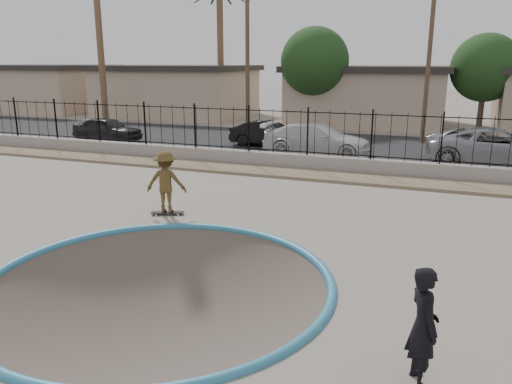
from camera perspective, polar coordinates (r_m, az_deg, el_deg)
The scene contains 23 objects.
ground at distance 22.09m, azimuth 6.88°, elevation 0.65°, with size 120.00×120.00×2.20m, color gray.
bowl_pit at distance 10.23m, azimuth -11.11°, elevation -10.11°, with size 6.84×6.84×1.80m, color #51453E, non-canonical shape.
coping_ring at distance 10.23m, azimuth -11.11°, elevation -10.11°, with size 7.04×7.04×0.20m, color teal.
rock_strip at distance 19.18m, azimuth 4.96°, elevation 2.08°, with size 42.00×1.60×0.11m, color #867158.
retaining_wall at distance 20.17m, azimuth 5.84°, elevation 3.40°, with size 42.00×0.45×0.60m, color gray.
fence at distance 19.97m, azimuth 5.93°, elevation 6.78°, with size 40.00×0.04×1.80m.
street at distance 26.65m, azimuth 9.57°, elevation 5.44°, with size 90.00×8.00×0.04m, color black.
house_west_far at distance 48.41m, azimuth -22.82°, elevation 10.97°, with size 10.60×8.60×3.90m.
house_west at distance 40.67m, azimuth -9.05°, elevation 11.40°, with size 11.60×8.60×3.90m.
house_center at distance 35.76m, azimuth 12.77°, elevation 10.78°, with size 10.60×8.60×3.90m.
palm_left at distance 36.47m, azimuth -17.73°, elevation 19.96°, with size 2.30×2.30×11.30m.
palm_mid at distance 36.18m, azimuth -4.14°, elevation 18.61°, with size 2.30×2.30×9.30m.
utility_pole_left at distance 29.94m, azimuth -0.99°, elevation 15.65°, with size 1.70×0.24×9.00m.
utility_pole_mid at distance 27.85m, azimuth 19.27°, elevation 15.44°, with size 1.70×0.24×9.50m.
street_tree_left at distance 32.82m, azimuth 6.73°, elevation 14.58°, with size 4.32×4.32×6.36m.
street_tree_mid at distance 32.89m, azimuth 24.75°, elevation 12.75°, with size 3.96×3.96×5.83m.
skater at distance 14.24m, azimuth -10.23°, elevation 0.79°, with size 1.13×0.65×1.75m, color brown.
skateboard at distance 14.45m, azimuth -10.08°, elevation -2.32°, with size 0.94×0.57×0.08m.
videographer at distance 7.21m, azimuth 18.56°, elevation -14.35°, with size 0.61×0.40×1.69m, color black.
car_a at distance 28.17m, azimuth -16.62°, elevation 6.90°, with size 1.53×3.81×1.30m, color black.
car_b at distance 25.49m, azimuth 1.44°, elevation 6.70°, with size 1.35×3.86×1.27m, color black.
car_c at distance 23.14m, azimuth 6.99°, elevation 5.99°, with size 2.03×5.00×1.45m, color silver.
car_d at distance 22.96m, azimuth 25.75°, elevation 4.69°, with size 2.57×5.56×1.55m, color gray.
Camera 1 is at (5.03, -8.83, 4.26)m, focal length 35.00 mm.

